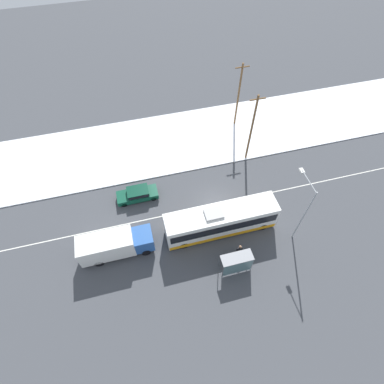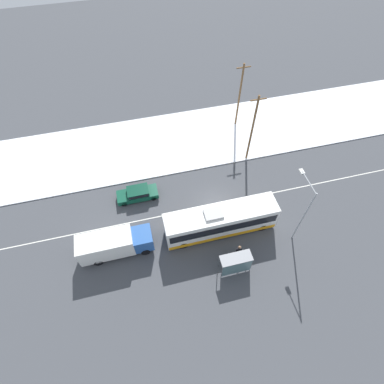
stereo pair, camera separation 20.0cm
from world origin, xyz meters
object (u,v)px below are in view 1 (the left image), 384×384
Objects in this scene: bus_shelter at (237,263)px; streetlamp at (304,206)px; city_bus at (221,221)px; utility_pole_roadside at (252,129)px; pedestrian_at_stop at (240,249)px; box_truck at (114,245)px; sedan_car at (138,194)px; utility_pole_snowlot at (238,95)px.

streetlamp is at bearing 20.22° from bus_shelter.
streetlamp reaches higher than city_bus.
city_bus is at bearing -125.00° from utility_pole_roadside.
pedestrian_at_stop is 0.23× the size of streetlamp.
box_truck is 19.88m from utility_pole_roadside.
city_bus is at bearing 163.09° from streetlamp.
box_truck is at bearing 179.51° from city_bus.
sedan_car is (3.09, 6.24, -0.83)m from box_truck.
utility_pole_snowlot is (7.09, 20.51, 3.10)m from bus_shelter.
streetlamp reaches higher than box_truck.
box_truck is 12.08m from bus_shelter.
box_truck reaches higher than sedan_car.
utility_pole_snowlot reaches higher than bus_shelter.
streetlamp is at bearing 150.52° from sedan_car.
pedestrian_at_stop is (11.91, -3.37, -0.48)m from box_truck.
pedestrian_at_stop is 7.44m from streetlamp.
bus_shelter is 8.28m from streetlamp.
city_bus is at bearing 141.18° from sedan_car.
sedan_car is 2.53× the size of pedestrian_at_stop.
streetlamp is 0.86× the size of utility_pole_snowlot.
box_truck is at bearing 63.67° from sedan_car.
streetlamp is 0.84× the size of utility_pole_roadside.
utility_pole_roadside is (6.42, 9.16, 3.16)m from city_bus.
streetlamp is (7.21, -2.19, 3.25)m from city_bus.
utility_pole_roadside is (14.29, 2.83, 4.14)m from sedan_car.
city_bus is at bearing 91.03° from bus_shelter.
utility_pole_snowlot is (-0.03, 17.89, -0.23)m from streetlamp.
box_truck is 7.01m from sedan_car.
utility_pole_snowlot is (15.04, 9.37, 4.00)m from sedan_car.
utility_pole_snowlot is (0.76, 6.53, -0.14)m from utility_pole_roadside.
box_truck reaches higher than pedestrian_at_stop.
sedan_car is (-7.87, 6.33, -0.98)m from city_bus.
city_bus is at bearing 106.18° from pedestrian_at_stop.
streetlamp is at bearing 9.90° from pedestrian_at_stop.
bus_shelter is at bearing -119.50° from pedestrian_at_stop.
city_bus is 17.52m from utility_pole_snowlot.
sedan_car is at bearing -148.09° from utility_pole_snowlot.
utility_pole_snowlot is at bearing 40.72° from box_truck.
utility_pole_roadside is at bearing -168.79° from sedan_car.
utility_pole_snowlot is (6.22, 18.98, 3.65)m from pedestrian_at_stop.
utility_pole_roadside is (5.46, 12.45, 3.79)m from pedestrian_at_stop.
streetlamp reaches higher than pedestrian_at_stop.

